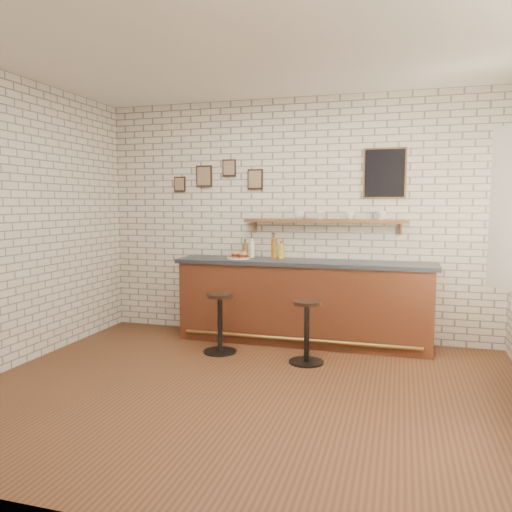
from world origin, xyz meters
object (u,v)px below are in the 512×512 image
Objects in this scene: shelf_cup_a at (299,215)px; shelf_cup_d at (381,216)px; bitters_bottle_brown at (245,250)px; bitters_bottle_white at (252,249)px; bitters_bottle_amber at (274,248)px; sandwich_plate at (239,258)px; condiment_bottle_yellow at (281,251)px; shelf_cup_c at (350,216)px; shelf_cup_b at (320,215)px; bar_stool_right at (307,330)px; bar_counter at (303,302)px; bar_stool_left at (220,321)px; ciabatta_sandwich at (240,255)px.

shelf_cup_d reaches higher than shelf_cup_a.
bitters_bottle_white reaches higher than bitters_bottle_brown.
bitters_bottle_amber is (0.38, -0.00, 0.03)m from bitters_bottle_brown.
sandwich_plate is 0.21m from bitters_bottle_brown.
shelf_cup_c is (0.84, 0.06, 0.44)m from condiment_bottle_yellow.
shelf_cup_a is 0.62m from shelf_cup_c.
shelf_cup_b reaches higher than condiment_bottle_yellow.
bar_stool_right is 1.53m from shelf_cup_b.
shelf_cup_a is 1.26× the size of shelf_cup_b.
condiment_bottle_yellow is 1.93× the size of shelf_cup_d.
shelf_cup_b is (0.95, 0.06, 0.44)m from bitters_bottle_brown.
bitters_bottle_white is 1.48m from bar_stool_right.
condiment_bottle_yellow is (-0.31, 0.15, 0.59)m from bar_counter.
bitters_bottle_white is at bearing 168.07° from bar_counter.
sandwich_plate is 0.90m from bar_stool_left.
shelf_cup_d is (0.72, 0.00, 0.00)m from shelf_cup_b.
sandwich_plate is at bearing 170.26° from shelf_cup_a.
bar_stool_left is at bearing -117.65° from bitters_bottle_amber.
shelf_cup_b reaches higher than ciabatta_sandwich.
condiment_bottle_yellow is at bearing -0.00° from bitters_bottle_brown.
bar_counter is 11.97× the size of bitters_bottle_white.
bitters_bottle_amber reaches higher than ciabatta_sandwich.
bitters_bottle_amber is at bearing 161.17° from shelf_cup_a.
ciabatta_sandwich is (-0.79, -0.05, 0.55)m from bar_counter.
shelf_cup_a reaches higher than bitters_bottle_white.
shelf_cup_d is (0.36, 0.00, 0.01)m from shelf_cup_c.
shelf_cup_a is at bearing 4.60° from bitters_bottle_brown.
bitters_bottle_brown is 0.47m from condiment_bottle_yellow.
bar_counter is at bearing 160.69° from shelf_cup_d.
shelf_cup_a reaches higher than bar_stool_left.
bar_stool_left is at bearing -159.16° from shelf_cup_a.
bitters_bottle_brown is at bearing 180.00° from bitters_bottle_white.
bitters_bottle_amber is at bearing 123.64° from shelf_cup_b.
bitters_bottle_brown is 0.38m from bitters_bottle_amber.
bar_counter is 0.80m from bar_stool_right.
shelf_cup_c is (1.33, 0.25, 0.53)m from sandwich_plate.
shelf_cup_d reaches higher than bitters_bottle_brown.
bitters_bottle_white is (0.11, 0.19, 0.10)m from sandwich_plate.
bar_stool_right is at bearing -46.01° from bitters_bottle_white.
bitters_bottle_brown is 0.09m from bitters_bottle_white.
bar_counter is 14.49× the size of condiment_bottle_yellow.
bar_stool_right is at bearing -57.12° from bitters_bottle_amber.
bitters_bottle_amber is 1.35m from shelf_cup_d.
shelf_cup_c is (1.32, 0.25, 0.48)m from ciabatta_sandwich.
ciabatta_sandwich is 1.16× the size of condiment_bottle_yellow.
shelf_cup_c is at bearing 147.94° from shelf_cup_d.
sandwich_plate is at bearing 92.17° from shelf_cup_c.
shelf_cup_a is 0.98m from shelf_cup_d.
bar_stool_right is at bearing -35.93° from sandwich_plate.
condiment_bottle_yellow is at bearing 154.82° from bar_counter.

